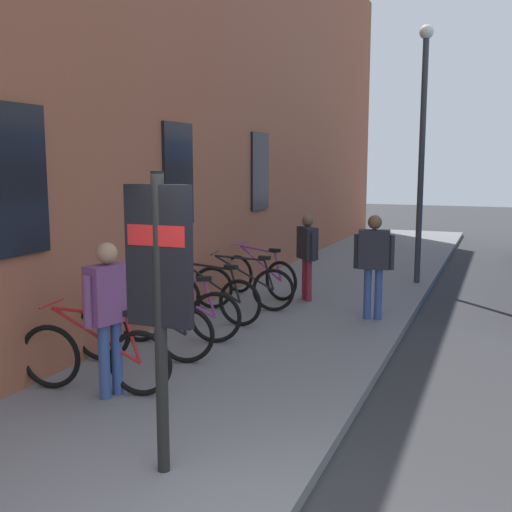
{
  "coord_description": "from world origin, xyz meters",
  "views": [
    {
      "loc": [
        -3.13,
        -1.29,
        2.58
      ],
      "look_at": [
        3.88,
        1.52,
        1.44
      ],
      "focal_mm": 43.45,
      "sensor_mm": 36.0,
      "label": 1
    }
  ],
  "objects_px": {
    "bicycle_end_of_row": "(145,332)",
    "bicycle_under_window": "(210,298)",
    "street_lamp": "(423,133)",
    "bicycle_beside_lamp": "(259,276)",
    "pedestrian_crossing_street": "(109,304)",
    "bicycle_by_door": "(95,357)",
    "bicycle_mid_rack": "(243,287)",
    "transit_info_sign": "(159,276)",
    "pedestrian_by_facade": "(374,256)",
    "bicycle_nearest_sign": "(178,315)",
    "pedestrian_near_bus": "(307,249)"
  },
  "relations": [
    {
      "from": "bicycle_beside_lamp",
      "to": "pedestrian_near_bus",
      "type": "distance_m",
      "value": 1.07
    },
    {
      "from": "bicycle_by_door",
      "to": "bicycle_end_of_row",
      "type": "relative_size",
      "value": 1.03
    },
    {
      "from": "bicycle_end_of_row",
      "to": "street_lamp",
      "type": "height_order",
      "value": "street_lamp"
    },
    {
      "from": "bicycle_by_door",
      "to": "bicycle_nearest_sign",
      "type": "relative_size",
      "value": 1.04
    },
    {
      "from": "bicycle_beside_lamp",
      "to": "street_lamp",
      "type": "relative_size",
      "value": 0.33
    },
    {
      "from": "bicycle_nearest_sign",
      "to": "bicycle_mid_rack",
      "type": "relative_size",
      "value": 0.97
    },
    {
      "from": "bicycle_nearest_sign",
      "to": "transit_info_sign",
      "type": "xyz_separation_m",
      "value": [
        -3.23,
        -1.64,
        1.21
      ]
    },
    {
      "from": "pedestrian_near_bus",
      "to": "pedestrian_by_facade",
      "type": "bearing_deg",
      "value": -123.72
    },
    {
      "from": "bicycle_end_of_row",
      "to": "bicycle_under_window",
      "type": "relative_size",
      "value": 0.96
    },
    {
      "from": "bicycle_end_of_row",
      "to": "transit_info_sign",
      "type": "distance_m",
      "value": 3.08
    },
    {
      "from": "bicycle_beside_lamp",
      "to": "street_lamp",
      "type": "xyz_separation_m",
      "value": [
        2.49,
        -2.54,
        2.66
      ]
    },
    {
      "from": "bicycle_by_door",
      "to": "pedestrian_by_facade",
      "type": "xyz_separation_m",
      "value": [
        4.27,
        -2.15,
        0.62
      ]
    },
    {
      "from": "pedestrian_crossing_street",
      "to": "bicycle_by_door",
      "type": "bearing_deg",
      "value": 81.04
    },
    {
      "from": "bicycle_mid_rack",
      "to": "bicycle_beside_lamp",
      "type": "xyz_separation_m",
      "value": [
        1.08,
        0.13,
        -0.0
      ]
    },
    {
      "from": "pedestrian_by_facade",
      "to": "street_lamp",
      "type": "bearing_deg",
      "value": -4.28
    },
    {
      "from": "bicycle_under_window",
      "to": "street_lamp",
      "type": "xyz_separation_m",
      "value": [
        4.52,
        -2.56,
        2.66
      ]
    },
    {
      "from": "bicycle_end_of_row",
      "to": "pedestrian_near_bus",
      "type": "distance_m",
      "value": 4.22
    },
    {
      "from": "bicycle_by_door",
      "to": "bicycle_beside_lamp",
      "type": "xyz_separation_m",
      "value": [
        5.17,
        0.13,
        0.0
      ]
    },
    {
      "from": "bicycle_beside_lamp",
      "to": "pedestrian_by_facade",
      "type": "bearing_deg",
      "value": -111.46
    },
    {
      "from": "bicycle_nearest_sign",
      "to": "transit_info_sign",
      "type": "bearing_deg",
      "value": -153.03
    },
    {
      "from": "bicycle_under_window",
      "to": "bicycle_beside_lamp",
      "type": "distance_m",
      "value": 2.03
    },
    {
      "from": "pedestrian_crossing_street",
      "to": "street_lamp",
      "type": "height_order",
      "value": "street_lamp"
    },
    {
      "from": "pedestrian_by_facade",
      "to": "pedestrian_near_bus",
      "type": "bearing_deg",
      "value": 56.28
    },
    {
      "from": "transit_info_sign",
      "to": "pedestrian_by_facade",
      "type": "bearing_deg",
      "value": -6.1
    },
    {
      "from": "bicycle_mid_rack",
      "to": "bicycle_under_window",
      "type": "bearing_deg",
      "value": 170.92
    },
    {
      "from": "bicycle_beside_lamp",
      "to": "pedestrian_crossing_street",
      "type": "bearing_deg",
      "value": -176.07
    },
    {
      "from": "bicycle_by_door",
      "to": "bicycle_end_of_row",
      "type": "bearing_deg",
      "value": 2.88
    },
    {
      "from": "bicycle_under_window",
      "to": "bicycle_end_of_row",
      "type": "bearing_deg",
      "value": -177.24
    },
    {
      "from": "bicycle_nearest_sign",
      "to": "pedestrian_by_facade",
      "type": "xyz_separation_m",
      "value": [
        2.28,
        -2.23,
        0.62
      ]
    },
    {
      "from": "pedestrian_by_facade",
      "to": "bicycle_under_window",
      "type": "bearing_deg",
      "value": 116.2
    },
    {
      "from": "bicycle_end_of_row",
      "to": "pedestrian_crossing_street",
      "type": "relative_size",
      "value": 1.03
    },
    {
      "from": "bicycle_end_of_row",
      "to": "bicycle_nearest_sign",
      "type": "bearing_deg",
      "value": 1.81
    },
    {
      "from": "bicycle_by_door",
      "to": "bicycle_mid_rack",
      "type": "relative_size",
      "value": 1.0
    },
    {
      "from": "bicycle_mid_rack",
      "to": "transit_info_sign",
      "type": "xyz_separation_m",
      "value": [
        -5.33,
        -1.56,
        1.21
      ]
    },
    {
      "from": "street_lamp",
      "to": "bicycle_beside_lamp",
      "type": "bearing_deg",
      "value": 134.47
    },
    {
      "from": "bicycle_nearest_sign",
      "to": "pedestrian_near_bus",
      "type": "xyz_separation_m",
      "value": [
        3.2,
        -0.86,
        0.55
      ]
    },
    {
      "from": "bicycle_nearest_sign",
      "to": "bicycle_mid_rack",
      "type": "height_order",
      "value": "same"
    },
    {
      "from": "bicycle_by_door",
      "to": "transit_info_sign",
      "type": "relative_size",
      "value": 0.73
    },
    {
      "from": "pedestrian_by_facade",
      "to": "pedestrian_crossing_street",
      "type": "bearing_deg",
      "value": 155.91
    },
    {
      "from": "pedestrian_near_bus",
      "to": "street_lamp",
      "type": "distance_m",
      "value": 3.63
    },
    {
      "from": "bicycle_nearest_sign",
      "to": "pedestrian_by_facade",
      "type": "height_order",
      "value": "pedestrian_by_facade"
    },
    {
      "from": "bicycle_by_door",
      "to": "bicycle_beside_lamp",
      "type": "height_order",
      "value": "same"
    },
    {
      "from": "pedestrian_near_bus",
      "to": "transit_info_sign",
      "type": "bearing_deg",
      "value": -173.06
    },
    {
      "from": "bicycle_nearest_sign",
      "to": "bicycle_under_window",
      "type": "distance_m",
      "value": 1.15
    },
    {
      "from": "bicycle_nearest_sign",
      "to": "transit_info_sign",
      "type": "relative_size",
      "value": 0.71
    },
    {
      "from": "bicycle_nearest_sign",
      "to": "pedestrian_crossing_street",
      "type": "xyz_separation_m",
      "value": [
        -2.03,
        -0.31,
        0.62
      ]
    },
    {
      "from": "bicycle_end_of_row",
      "to": "bicycle_mid_rack",
      "type": "xyz_separation_m",
      "value": [
        3.0,
        -0.05,
        0.0
      ]
    },
    {
      "from": "bicycle_by_door",
      "to": "transit_info_sign",
      "type": "xyz_separation_m",
      "value": [
        -1.24,
        -1.56,
        1.21
      ]
    },
    {
      "from": "street_lamp",
      "to": "pedestrian_crossing_street",
      "type": "bearing_deg",
      "value": 164.19
    },
    {
      "from": "bicycle_beside_lamp",
      "to": "pedestrian_near_bus",
      "type": "relative_size",
      "value": 1.09
    }
  ]
}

